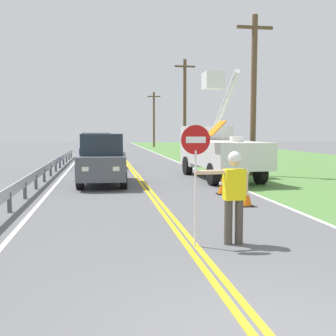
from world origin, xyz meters
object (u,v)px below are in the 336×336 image
(utility_pole_far, at_px, (154,118))
(stop_sign_paddle, at_px, (196,158))
(utility_pole_mid, at_px, (185,106))
(utility_bucket_truck, at_px, (218,148))
(utility_pole_near, at_px, (254,93))
(traffic_cone_lead, at_px, (246,195))
(traffic_cone_mid, at_px, (223,185))
(oncoming_suv_nearest, at_px, (103,159))
(flagger_worker, at_px, (234,191))
(oncoming_suv_second, at_px, (97,150))

(utility_pole_far, bearing_deg, stop_sign_paddle, -96.22)
(utility_pole_mid, bearing_deg, utility_bucket_truck, -96.06)
(utility_pole_near, relative_size, traffic_cone_lead, 11.16)
(stop_sign_paddle, height_order, utility_pole_mid, utility_pole_mid)
(traffic_cone_lead, relative_size, traffic_cone_mid, 1.00)
(oncoming_suv_nearest, height_order, utility_pole_mid, utility_pole_mid)
(utility_pole_far, bearing_deg, utility_bucket_truck, -92.64)
(oncoming_suv_nearest, distance_m, utility_pole_near, 8.27)
(utility_bucket_truck, distance_m, traffic_cone_mid, 5.21)
(oncoming_suv_nearest, xyz_separation_m, utility_pole_mid, (7.11, 18.22, 3.31))
(utility_pole_mid, bearing_deg, traffic_cone_mid, -97.87)
(traffic_cone_mid, bearing_deg, stop_sign_paddle, -111.15)
(flagger_worker, relative_size, utility_pole_far, 0.24)
(flagger_worker, height_order, stop_sign_paddle, stop_sign_paddle)
(oncoming_suv_nearest, xyz_separation_m, oncoming_suv_second, (-0.34, 8.04, 0.00))
(oncoming_suv_second, distance_m, utility_pole_near, 10.07)
(flagger_worker, height_order, utility_pole_far, utility_pole_far)
(stop_sign_paddle, bearing_deg, flagger_worker, 2.33)
(utility_bucket_truck, height_order, traffic_cone_lead, utility_bucket_truck)
(flagger_worker, distance_m, utility_pole_mid, 28.42)
(utility_pole_mid, relative_size, utility_pole_far, 1.11)
(stop_sign_paddle, xyz_separation_m, oncoming_suv_nearest, (-1.71, 9.65, -0.65))
(flagger_worker, distance_m, stop_sign_paddle, 1.02)
(stop_sign_paddle, bearing_deg, oncoming_suv_nearest, 100.04)
(traffic_cone_lead, height_order, traffic_cone_mid, same)
(utility_pole_near, distance_m, utility_pole_far, 37.54)
(utility_pole_mid, relative_size, traffic_cone_mid, 11.95)
(flagger_worker, distance_m, utility_pole_near, 13.22)
(stop_sign_paddle, bearing_deg, traffic_cone_lead, 58.12)
(utility_pole_mid, relative_size, traffic_cone_lead, 11.95)
(utility_pole_far, relative_size, traffic_cone_mid, 10.80)
(flagger_worker, xyz_separation_m, oncoming_suv_nearest, (-2.48, 9.62, 0.01))
(utility_pole_near, xyz_separation_m, traffic_cone_mid, (-3.23, -5.72, -3.75))
(oncoming_suv_nearest, relative_size, oncoming_suv_second, 1.01)
(utility_bucket_truck, bearing_deg, utility_pole_near, 20.80)
(flagger_worker, bearing_deg, traffic_cone_mid, 75.17)
(utility_bucket_truck, bearing_deg, flagger_worker, -104.39)
(flagger_worker, distance_m, traffic_cone_mid, 6.45)
(utility_pole_near, xyz_separation_m, traffic_cone_lead, (-3.22, -8.04, -3.75))
(stop_sign_paddle, distance_m, utility_pole_near, 13.42)
(oncoming_suv_nearest, bearing_deg, stop_sign_paddle, -79.96)
(stop_sign_paddle, relative_size, oncoming_suv_nearest, 0.50)
(traffic_cone_lead, bearing_deg, stop_sign_paddle, -121.88)
(utility_bucket_truck, distance_m, oncoming_suv_nearest, 5.56)
(oncoming_suv_second, relative_size, utility_pole_near, 0.59)
(flagger_worker, distance_m, oncoming_suv_second, 17.89)
(utility_pole_mid, bearing_deg, utility_pole_near, -89.13)
(flagger_worker, height_order, traffic_cone_mid, flagger_worker)
(utility_pole_near, bearing_deg, utility_pole_far, 90.38)
(oncoming_suv_nearest, bearing_deg, traffic_cone_mid, -39.80)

